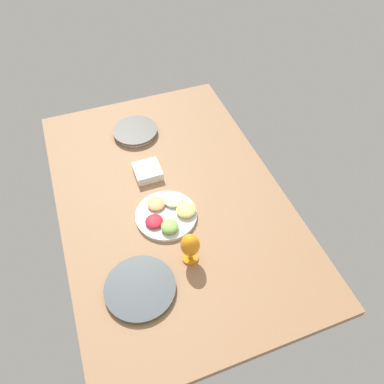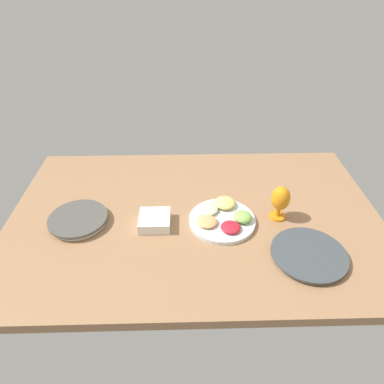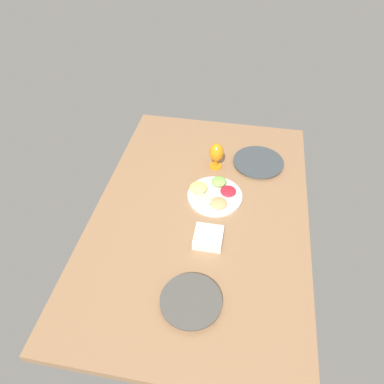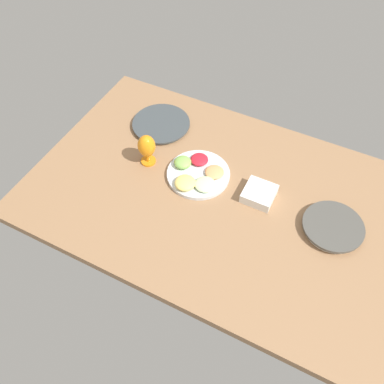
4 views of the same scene
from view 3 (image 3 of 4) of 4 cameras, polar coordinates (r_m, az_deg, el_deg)
name	(u,v)px [view 3 (image 3 of 4)]	position (r cm, az deg, el deg)	size (l,w,h in cm)	color
ground_plane	(201,215)	(178.00, 1.40, -3.60)	(160.00, 104.00, 4.00)	#99704C
dinner_plate_left	(191,302)	(146.47, -0.16, -17.03)	(24.48, 24.48, 3.02)	silver
dinner_plate_right	(258,163)	(205.59, 10.48, 4.62)	(28.25, 28.25, 2.18)	silver
fruit_platter	(214,194)	(182.75, 3.44, -0.34)	(27.95, 27.95, 5.45)	silver
hurricane_glass_orange	(216,153)	(195.72, 3.89, 6.14)	(7.92, 7.92, 15.58)	orange
square_bowl_white	(208,237)	(163.19, 2.61, -7.17)	(12.84, 12.84, 4.53)	white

